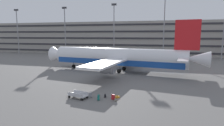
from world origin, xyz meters
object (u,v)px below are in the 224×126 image
at_px(backpack_scuffed, 116,100).
at_px(baggage_cart, 78,95).
at_px(suitcase_large, 99,97).
at_px(backpack_silver, 105,96).
at_px(suitcase_orange, 117,97).
at_px(suitcase_black, 90,95).
at_px(backpack_upright, 99,96).
at_px(suitcase_small, 113,97).
at_px(airliner, 118,58).

height_order(backpack_scuffed, baggage_cart, baggage_cart).
xyz_separation_m(suitcase_large, backpack_silver, (0.55, 1.19, -0.14)).
bearing_deg(backpack_silver, suitcase_orange, 9.51).
bearing_deg(suitcase_orange, baggage_cart, -164.43).
relative_size(suitcase_black, backpack_silver, 1.53).
distance_m(suitcase_orange, suitcase_black, 3.54).
xyz_separation_m(backpack_scuffed, baggage_cart, (-5.10, 0.07, 0.22)).
relative_size(backpack_upright, baggage_cart, 0.14).
bearing_deg(suitcase_orange, suitcase_large, -145.18).
height_order(suitcase_small, backpack_scuffed, suitcase_small).
bearing_deg(backpack_silver, airliner, 96.93).
bearing_deg(suitcase_large, backpack_silver, 65.06).
xyz_separation_m(backpack_silver, baggage_cart, (-3.42, -1.12, 0.19)).
xyz_separation_m(backpack_scuffed, backpack_upright, (-2.54, 1.04, -0.01)).
xyz_separation_m(suitcase_orange, backpack_silver, (-1.52, -0.26, 0.12)).
height_order(airliner, backpack_scuffed, airliner).
bearing_deg(suitcase_black, backpack_upright, 17.05).
bearing_deg(suitcase_large, baggage_cart, 178.66).
bearing_deg(suitcase_large, backpack_upright, 106.50).
distance_m(airliner, suitcase_orange, 18.58).
relative_size(suitcase_small, backpack_upright, 1.87).
bearing_deg(suitcase_large, suitcase_orange, 34.82).
xyz_separation_m(backpack_silver, backpack_upright, (-0.86, -0.15, -0.04)).
distance_m(suitcase_black, backpack_silver, 1.99).
bearing_deg(suitcase_small, suitcase_orange, 71.46).
xyz_separation_m(backpack_upright, baggage_cart, (-2.56, -0.97, 0.23)).
distance_m(suitcase_small, suitcase_black, 3.16).
distance_m(suitcase_small, backpack_silver, 1.39).
distance_m(backpack_silver, backpack_upright, 0.88).
xyz_separation_m(airliner, suitcase_black, (0.28, -18.67, -2.85)).
bearing_deg(backpack_scuffed, airliner, 101.34).
xyz_separation_m(suitcase_black, backpack_silver, (1.93, 0.48, -0.12)).
xyz_separation_m(suitcase_black, baggage_cart, (-1.49, -0.64, 0.06)).
relative_size(suitcase_black, suitcase_large, 1.02).
xyz_separation_m(suitcase_small, suitcase_large, (-1.79, -0.58, -0.01)).
height_order(airliner, backpack_silver, airliner).
bearing_deg(baggage_cart, backpack_silver, 18.17).
bearing_deg(airliner, suitcase_large, -85.11).
distance_m(airliner, backpack_silver, 18.56).
bearing_deg(backpack_upright, suitcase_orange, 9.70).
xyz_separation_m(airliner, backpack_upright, (1.35, -18.34, -3.01)).
height_order(suitcase_orange, backpack_scuffed, backpack_scuffed).
bearing_deg(backpack_silver, baggage_cart, -161.83).
distance_m(suitcase_orange, suitcase_large, 2.54).
bearing_deg(baggage_cart, suitcase_small, 6.27).
relative_size(suitcase_orange, suitcase_large, 0.94).
bearing_deg(backpack_upright, airliner, 94.21).
xyz_separation_m(suitcase_small, backpack_scuffed, (0.44, -0.58, -0.18)).
relative_size(suitcase_orange, backpack_scuffed, 1.59).
distance_m(suitcase_large, backpack_silver, 1.32).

